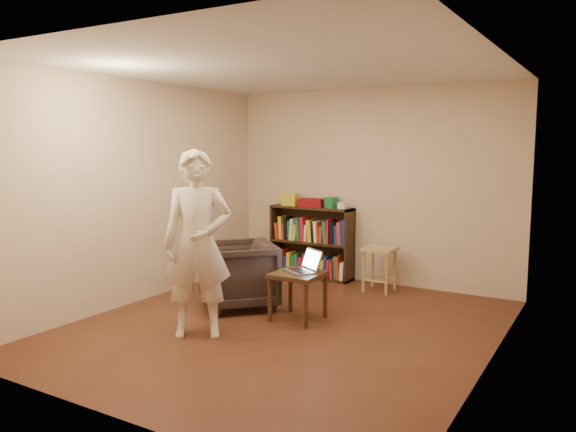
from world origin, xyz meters
The scene contains 15 objects.
floor centered at (0.00, 0.00, 0.00)m, with size 4.50×4.50×0.00m, color #4B2518.
ceiling centered at (0.00, 0.00, 2.60)m, with size 4.50×4.50×0.00m, color silver.
wall_back centered at (0.00, 2.25, 1.30)m, with size 4.00×4.00×0.00m, color beige.
wall_left centered at (-2.00, 0.00, 1.30)m, with size 4.50×4.50×0.00m, color beige.
wall_right centered at (2.00, 0.00, 1.30)m, with size 4.50×4.50×0.00m, color beige.
bookshelf centered at (-0.81, 2.09, 0.44)m, with size 1.20×0.30×1.00m.
box_yellow centered at (-1.15, 2.07, 1.09)m, with size 0.21×0.15×0.17m, color yellow.
red_cloth centered at (-0.81, 2.08, 1.06)m, with size 0.34×0.25×0.11m, color maroon.
box_green centered at (-0.51, 2.10, 1.07)m, with size 0.15×0.15×0.15m, color #1F7440.
box_white centered at (-0.34, 2.08, 1.04)m, with size 0.10×0.10×0.08m, color white.
stool centered at (0.30, 1.86, 0.45)m, with size 0.39×0.39×0.56m.
armchair centered at (-0.84, 0.35, 0.38)m, with size 0.81×0.83×0.76m, color #312521.
side_table centered at (-0.01, 0.28, 0.43)m, with size 0.50×0.50×0.51m.
laptop centered at (0.03, 0.36, 0.57)m, with size 0.44×0.44×0.23m.
person centered at (-0.60, -0.64, 0.91)m, with size 0.66×0.43×1.82m, color beige.
Camera 1 is at (2.87, -4.77, 1.86)m, focal length 35.00 mm.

